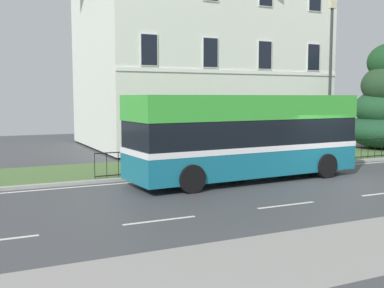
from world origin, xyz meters
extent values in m
cube|color=#3F4043|center=(0.00, 0.00, -0.03)|extent=(60.00, 56.00, 0.06)
cube|color=silver|center=(0.00, 3.65, 0.00)|extent=(54.00, 0.14, 0.01)
cube|color=silver|center=(-8.00, -1.80, 0.00)|extent=(2.00, 0.12, 0.01)
cube|color=silver|center=(-4.00, -1.80, 0.00)|extent=(2.00, 0.12, 0.01)
cube|color=#9E9E99|center=(0.00, 4.12, 0.06)|extent=(57.00, 0.24, 0.12)
cube|color=#4B6A38|center=(0.00, 6.40, 0.06)|extent=(57.00, 4.31, 0.12)
cube|color=silver|center=(1.26, 15.13, 5.82)|extent=(14.01, 10.60, 11.40)
cube|color=white|center=(1.26, 9.80, 4.57)|extent=(14.01, 0.06, 0.20)
cube|color=#2D333D|center=(1.26, 9.79, 1.22)|extent=(1.10, 0.06, 2.20)
cube|color=white|center=(-4.00, 9.79, 2.05)|extent=(0.95, 0.04, 1.63)
cube|color=black|center=(-4.00, 9.77, 2.05)|extent=(0.85, 0.03, 1.53)
cube|color=white|center=(-0.49, 9.79, 2.05)|extent=(0.95, 0.04, 1.63)
cube|color=black|center=(-0.49, 9.77, 2.05)|extent=(0.85, 0.03, 1.53)
cube|color=white|center=(3.01, 9.79, 2.05)|extent=(0.95, 0.04, 1.63)
cube|color=black|center=(3.01, 9.77, 2.05)|extent=(0.85, 0.03, 1.53)
cube|color=white|center=(6.51, 9.79, 2.05)|extent=(0.95, 0.04, 1.63)
cube|color=black|center=(6.51, 9.77, 2.05)|extent=(0.85, 0.03, 1.53)
cube|color=white|center=(-4.00, 9.79, 5.56)|extent=(0.95, 0.04, 1.63)
cube|color=black|center=(-4.00, 9.77, 5.56)|extent=(0.85, 0.03, 1.53)
cube|color=white|center=(-0.49, 9.79, 5.56)|extent=(0.95, 0.04, 1.63)
cube|color=black|center=(-0.49, 9.77, 5.56)|extent=(0.85, 0.03, 1.53)
cube|color=white|center=(3.01, 9.79, 5.56)|extent=(0.95, 0.04, 1.63)
cube|color=black|center=(3.01, 9.77, 5.56)|extent=(0.85, 0.03, 1.53)
cube|color=white|center=(6.51, 9.79, 5.56)|extent=(0.95, 0.04, 1.63)
cube|color=black|center=(6.51, 9.77, 5.56)|extent=(0.85, 0.03, 1.53)
cube|color=black|center=(1.26, 4.40, 1.07)|extent=(18.89, 0.04, 0.04)
cube|color=black|center=(1.26, 4.40, 0.20)|extent=(18.89, 0.04, 0.04)
cylinder|color=black|center=(-8.18, 4.40, 0.59)|extent=(0.02, 0.02, 0.95)
cylinder|color=black|center=(-7.72, 4.40, 0.59)|extent=(0.02, 0.02, 0.95)
cylinder|color=black|center=(-7.26, 4.40, 0.59)|extent=(0.02, 0.02, 0.95)
cylinder|color=black|center=(-6.80, 4.40, 0.59)|extent=(0.02, 0.02, 0.95)
cylinder|color=black|center=(-6.34, 4.40, 0.59)|extent=(0.02, 0.02, 0.95)
cylinder|color=black|center=(-5.88, 4.40, 0.59)|extent=(0.02, 0.02, 0.95)
cylinder|color=black|center=(-5.42, 4.40, 0.59)|extent=(0.02, 0.02, 0.95)
cylinder|color=black|center=(-4.96, 4.40, 0.59)|extent=(0.02, 0.02, 0.95)
cylinder|color=black|center=(-4.50, 4.40, 0.59)|extent=(0.02, 0.02, 0.95)
cylinder|color=black|center=(-4.04, 4.40, 0.59)|extent=(0.02, 0.02, 0.95)
cylinder|color=black|center=(-3.58, 4.40, 0.59)|extent=(0.02, 0.02, 0.95)
cylinder|color=black|center=(-3.12, 4.40, 0.59)|extent=(0.02, 0.02, 0.95)
cylinder|color=black|center=(-2.66, 4.40, 0.59)|extent=(0.02, 0.02, 0.95)
cylinder|color=black|center=(-2.20, 4.40, 0.59)|extent=(0.02, 0.02, 0.95)
cylinder|color=black|center=(-1.74, 4.40, 0.59)|extent=(0.02, 0.02, 0.95)
cylinder|color=black|center=(-1.27, 4.40, 0.59)|extent=(0.02, 0.02, 0.95)
cylinder|color=black|center=(-0.81, 4.40, 0.59)|extent=(0.02, 0.02, 0.95)
cylinder|color=black|center=(-0.35, 4.40, 0.59)|extent=(0.02, 0.02, 0.95)
cylinder|color=black|center=(0.11, 4.40, 0.59)|extent=(0.02, 0.02, 0.95)
cylinder|color=black|center=(0.57, 4.40, 0.59)|extent=(0.02, 0.02, 0.95)
cylinder|color=black|center=(1.03, 4.40, 0.59)|extent=(0.02, 0.02, 0.95)
cylinder|color=black|center=(1.49, 4.40, 0.59)|extent=(0.02, 0.02, 0.95)
cylinder|color=black|center=(1.95, 4.40, 0.59)|extent=(0.02, 0.02, 0.95)
cylinder|color=black|center=(2.41, 4.40, 0.59)|extent=(0.02, 0.02, 0.95)
cylinder|color=black|center=(2.87, 4.40, 0.59)|extent=(0.02, 0.02, 0.95)
cylinder|color=black|center=(3.33, 4.40, 0.59)|extent=(0.02, 0.02, 0.95)
cylinder|color=black|center=(3.79, 4.40, 0.59)|extent=(0.02, 0.02, 0.95)
cylinder|color=black|center=(4.25, 4.40, 0.59)|extent=(0.02, 0.02, 0.95)
cylinder|color=black|center=(4.71, 4.40, 0.59)|extent=(0.02, 0.02, 0.95)
cylinder|color=black|center=(5.17, 4.40, 0.59)|extent=(0.02, 0.02, 0.95)
cylinder|color=black|center=(5.64, 4.40, 0.59)|extent=(0.02, 0.02, 0.95)
cylinder|color=black|center=(6.10, 4.40, 0.59)|extent=(0.02, 0.02, 0.95)
cylinder|color=black|center=(6.56, 4.40, 0.59)|extent=(0.02, 0.02, 0.95)
cube|color=#166980|center=(-2.84, 2.38, 0.80)|extent=(9.32, 3.07, 1.08)
cube|color=white|center=(-2.84, 2.38, 1.30)|extent=(9.35, 3.09, 0.20)
cube|color=black|center=(-2.84, 2.38, 1.84)|extent=(9.24, 3.03, 1.02)
cube|color=green|center=(-2.84, 2.38, 2.80)|extent=(9.32, 3.07, 0.90)
cube|color=black|center=(1.77, 2.67, 1.79)|extent=(0.19, 2.09, 0.93)
cube|color=black|center=(1.77, 2.67, 2.75)|extent=(0.17, 1.80, 0.57)
cylinder|color=silver|center=(1.71, 3.46, 0.48)|extent=(0.05, 0.20, 0.20)
cylinder|color=silver|center=(1.82, 1.87, 0.48)|extent=(0.05, 0.20, 0.20)
cylinder|color=black|center=(0.11, 3.76, 0.48)|extent=(0.98, 0.36, 0.96)
cylinder|color=black|center=(0.26, 1.37, 0.48)|extent=(0.98, 0.36, 0.96)
cylinder|color=black|center=(-5.94, 3.38, 0.48)|extent=(0.98, 0.36, 0.96)
cylinder|color=black|center=(-5.79, 0.99, 0.48)|extent=(0.98, 0.36, 0.96)
cylinder|color=#333338|center=(3.63, 5.05, 3.77)|extent=(0.14, 0.14, 7.29)
cube|color=beige|center=(3.63, 5.05, 7.59)|extent=(0.36, 0.24, 0.36)
cylinder|color=black|center=(-5.28, 5.35, 0.58)|extent=(0.55, 0.55, 0.92)
ellipsoid|color=black|center=(-5.28, 5.35, 1.13)|extent=(0.56, 0.56, 0.19)
camera|label=1|loc=(-12.30, -12.82, 3.18)|focal=43.72mm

